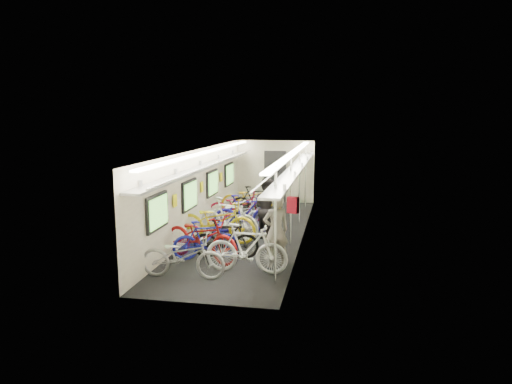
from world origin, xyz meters
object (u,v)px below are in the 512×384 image
at_px(bicycle_0, 183,256).
at_px(passenger_near, 276,231).
at_px(bicycle_1, 206,240).
at_px(passenger_mid, 267,208).
at_px(backpack, 293,205).

relative_size(bicycle_0, passenger_near, 1.10).
xyz_separation_m(bicycle_0, bicycle_1, (0.11, 1.30, -0.01)).
distance_m(bicycle_0, passenger_mid, 3.61).
bearing_deg(passenger_mid, passenger_near, 147.97).
distance_m(bicycle_0, bicycle_1, 1.30).
bearing_deg(bicycle_1, passenger_near, -117.29).
bearing_deg(backpack, bicycle_0, -122.64).
bearing_deg(bicycle_1, passenger_mid, -49.38).
relative_size(passenger_mid, backpack, 4.45).
height_order(bicycle_1, backpack, backpack).
distance_m(bicycle_0, passenger_near, 2.13).
height_order(passenger_mid, backpack, passenger_mid).
bearing_deg(passenger_mid, bicycle_1, 105.65).
height_order(bicycle_1, passenger_near, passenger_near).
relative_size(passenger_near, backpack, 4.31).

